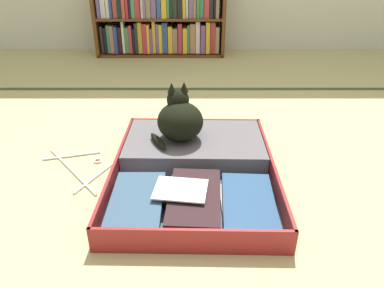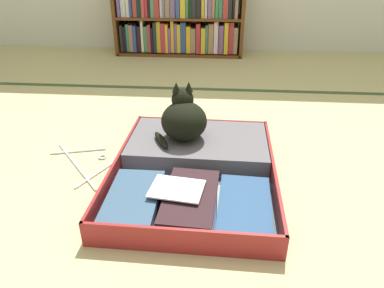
% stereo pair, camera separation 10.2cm
% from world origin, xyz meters
% --- Properties ---
extents(ground_plane, '(10.00, 10.00, 0.00)m').
position_xyz_m(ground_plane, '(0.00, 0.00, 0.00)').
color(ground_plane, tan).
extents(tatami_border, '(4.80, 0.05, 0.00)m').
position_xyz_m(tatami_border, '(0.00, 1.27, 0.00)').
color(tatami_border, '#3E4F2A').
rests_on(tatami_border, ground_plane).
extents(bookshelf, '(1.15, 0.30, 0.65)m').
position_xyz_m(bookshelf, '(-0.38, 2.23, 0.31)').
color(bookshelf, brown).
rests_on(bookshelf, ground_plane).
extents(open_suitcase, '(0.68, 0.85, 0.10)m').
position_xyz_m(open_suitcase, '(-0.09, 0.19, 0.04)').
color(open_suitcase, maroon).
rests_on(open_suitcase, ground_plane).
extents(black_cat, '(0.27, 0.27, 0.25)m').
position_xyz_m(black_cat, '(-0.15, 0.34, 0.19)').
color(black_cat, black).
rests_on(black_cat, open_suitcase).
extents(clothes_hanger, '(0.34, 0.37, 0.01)m').
position_xyz_m(clothes_hanger, '(-0.59, 0.23, 0.01)').
color(clothes_hanger, silver).
rests_on(clothes_hanger, ground_plane).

